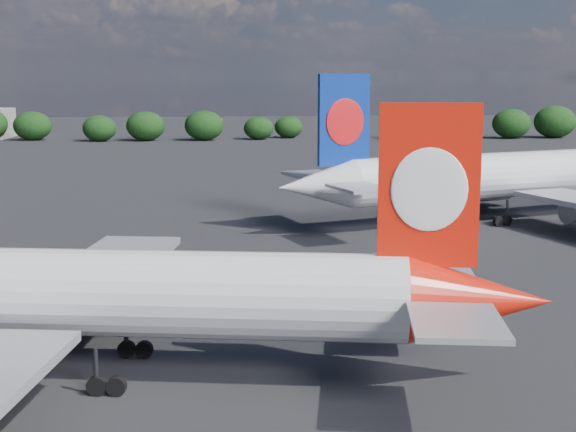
{
  "coord_description": "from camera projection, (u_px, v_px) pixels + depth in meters",
  "views": [
    {
      "loc": [
        11.36,
        -36.37,
        16.4
      ],
      "look_at": [
        16.0,
        12.0,
        8.0
      ],
      "focal_mm": 50.0,
      "sensor_mm": 36.0,
      "label": 1
    }
  ],
  "objects": [
    {
      "name": "china_southern_airliner",
      "position": [
        493.0,
        177.0,
        92.16
      ],
      "size": [
        50.47,
        48.43,
        16.8
      ],
      "color": "silver",
      "rests_on": "ground"
    },
    {
      "name": "qantas_airliner",
      "position": [
        105.0,
        295.0,
        43.97
      ],
      "size": [
        46.36,
        44.25,
        15.15
      ],
      "color": "silver",
      "rests_on": "ground"
    },
    {
      "name": "highway_sign",
      "position": [
        97.0,
        129.0,
        207.81
      ],
      "size": [
        6.0,
        0.3,
        4.5
      ],
      "color": "#156C2E",
      "rests_on": "ground"
    },
    {
      "name": "billboard_yellow",
      "position": [
        213.0,
        125.0,
        216.39
      ],
      "size": [
        5.0,
        0.3,
        5.5
      ],
      "color": "yellow",
      "rests_on": "ground"
    },
    {
      "name": "ground",
      "position": [
        118.0,
        216.0,
        96.25
      ],
      "size": [
        500.0,
        500.0,
        0.0
      ],
      "primitive_type": "plane",
      "color": "black",
      "rests_on": "ground"
    },
    {
      "name": "horizon_treeline",
      "position": [
        175.0,
        125.0,
        212.99
      ],
      "size": [
        209.49,
        16.95,
        9.18
      ],
      "color": "black",
      "rests_on": "ground"
    }
  ]
}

